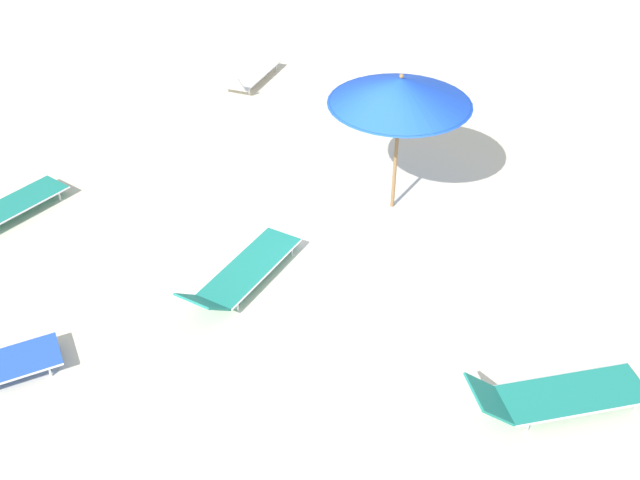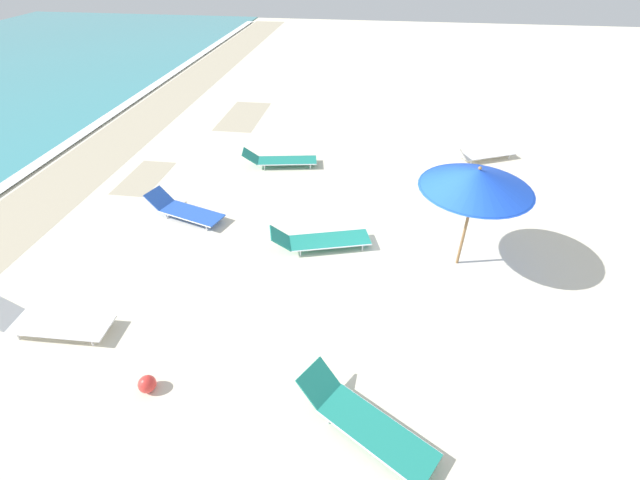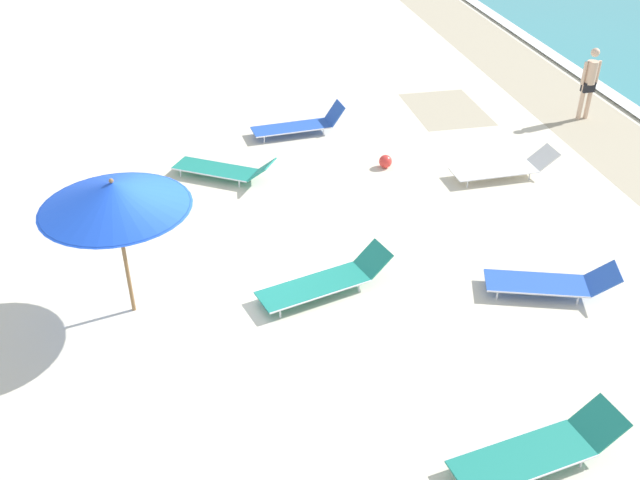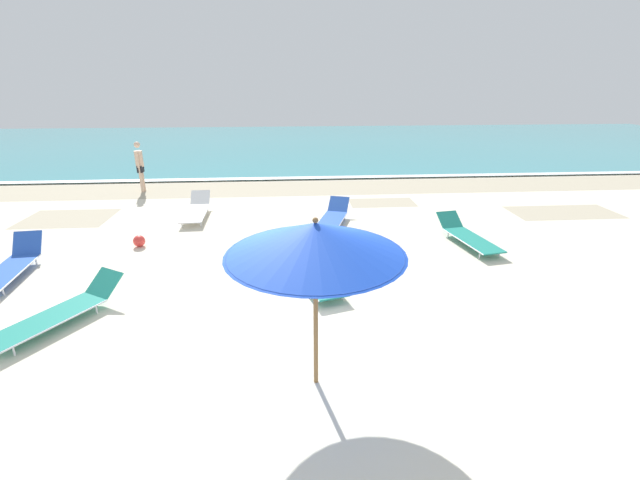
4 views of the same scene
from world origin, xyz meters
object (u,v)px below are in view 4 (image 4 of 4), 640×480
(sun_lounger_beside_umbrella, at_px, (313,271))
(sun_lounger_mid_beach_solo, at_px, (61,311))
(sun_lounger_mid_beach_pair_b, at_px, (196,210))
(beach_umbrella, at_px, (315,240))
(sun_lounger_near_water_left, at_px, (11,266))
(sun_lounger_under_umbrella, at_px, (333,217))
(beachgoer_wading_adult, at_px, (140,164))
(beach_ball, at_px, (139,241))
(sun_lounger_near_water_right, at_px, (468,235))

(sun_lounger_beside_umbrella, bearing_deg, sun_lounger_mid_beach_solo, 179.77)
(sun_lounger_mid_beach_pair_b, bearing_deg, sun_lounger_mid_beach_solo, -102.99)
(beach_umbrella, relative_size, sun_lounger_near_water_left, 1.05)
(sun_lounger_mid_beach_solo, relative_size, sun_lounger_mid_beach_pair_b, 0.97)
(sun_lounger_under_umbrella, height_order, sun_lounger_near_water_left, sun_lounger_near_water_left)
(beachgoer_wading_adult, xyz_separation_m, beach_ball, (1.57, -5.49, -0.86))
(sun_lounger_mid_beach_pair_b, distance_m, beachgoer_wading_adult, 4.11)
(sun_lounger_near_water_right, bearing_deg, sun_lounger_beside_umbrella, -165.48)
(beach_umbrella, distance_m, sun_lounger_mid_beach_pair_b, 8.34)
(sun_lounger_mid_beach_pair_b, bearing_deg, beach_umbrella, -70.16)
(sun_lounger_near_water_left, height_order, sun_lounger_near_water_right, sun_lounger_near_water_left)
(sun_lounger_near_water_left, height_order, sun_lounger_mid_beach_pair_b, sun_lounger_near_water_left)
(beach_umbrella, relative_size, sun_lounger_under_umbrella, 1.09)
(beachgoer_wading_adult, bearing_deg, sun_lounger_near_water_left, -6.97)
(sun_lounger_near_water_left, relative_size, beach_ball, 7.86)
(sun_lounger_near_water_left, height_order, sun_lounger_mid_beach_solo, sun_lounger_near_water_left)
(beach_umbrella, distance_m, sun_lounger_near_water_left, 7.36)
(sun_lounger_beside_umbrella, xyz_separation_m, beachgoer_wading_adult, (-5.65, 7.67, 0.79))
(sun_lounger_near_water_left, bearing_deg, beach_ball, 29.05)
(sun_lounger_beside_umbrella, distance_m, beach_ball, 4.63)
(sun_lounger_near_water_right, height_order, sun_lounger_mid_beach_solo, sun_lounger_mid_beach_solo)
(sun_lounger_beside_umbrella, bearing_deg, sun_lounger_near_water_left, 157.07)
(sun_lounger_near_water_right, xyz_separation_m, sun_lounger_mid_beach_solo, (-8.20, -3.03, 0.00))
(sun_lounger_under_umbrella, relative_size, beach_ball, 7.59)
(sun_lounger_under_umbrella, height_order, beachgoer_wading_adult, beachgoer_wading_adult)
(sun_lounger_under_umbrella, height_order, sun_lounger_mid_beach_pair_b, sun_lounger_under_umbrella)
(sun_lounger_beside_umbrella, xyz_separation_m, sun_lounger_near_water_left, (-6.19, 0.71, 0.01))
(sun_lounger_beside_umbrella, distance_m, sun_lounger_mid_beach_pair_b, 5.50)
(sun_lounger_mid_beach_pair_b, distance_m, beach_ball, 2.49)
(sun_lounger_near_water_right, distance_m, sun_lounger_mid_beach_pair_b, 7.58)
(sun_lounger_near_water_left, bearing_deg, beach_umbrella, -37.80)
(sun_lounger_near_water_left, relative_size, sun_lounger_near_water_right, 0.96)
(beach_umbrella, distance_m, sun_lounger_under_umbrella, 6.92)
(sun_lounger_under_umbrella, bearing_deg, sun_lounger_mid_beach_pair_b, -175.82)
(sun_lounger_beside_umbrella, bearing_deg, beach_ball, 135.48)
(sun_lounger_mid_beach_solo, height_order, beachgoer_wading_adult, beachgoer_wading_adult)
(sun_lounger_mid_beach_solo, relative_size, beachgoer_wading_adult, 1.23)
(beach_umbrella, height_order, sun_lounger_beside_umbrella, beach_umbrella)
(sun_lounger_mid_beach_solo, distance_m, sun_lounger_mid_beach_pair_b, 5.85)
(sun_lounger_mid_beach_pair_b, bearing_deg, sun_lounger_under_umbrella, -15.57)
(beach_umbrella, xyz_separation_m, beach_ball, (-3.95, 5.24, -1.91))
(beach_ball, bearing_deg, beach_umbrella, -53.03)
(sun_lounger_beside_umbrella, height_order, beachgoer_wading_adult, beachgoer_wading_adult)
(beach_umbrella, bearing_deg, beachgoer_wading_adult, 117.19)
(beachgoer_wading_adult, bearing_deg, sun_lounger_beside_umbrella, 33.88)
(sun_lounger_near_water_left, relative_size, sun_lounger_mid_beach_pair_b, 0.99)
(beach_umbrella, bearing_deg, sun_lounger_mid_beach_solo, 156.31)
(beach_umbrella, height_order, sun_lounger_mid_beach_pair_b, beach_umbrella)
(sun_lounger_under_umbrella, xyz_separation_m, sun_lounger_mid_beach_solo, (-5.06, -4.79, -0.00))
(sun_lounger_under_umbrella, distance_m, sun_lounger_mid_beach_solo, 6.96)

